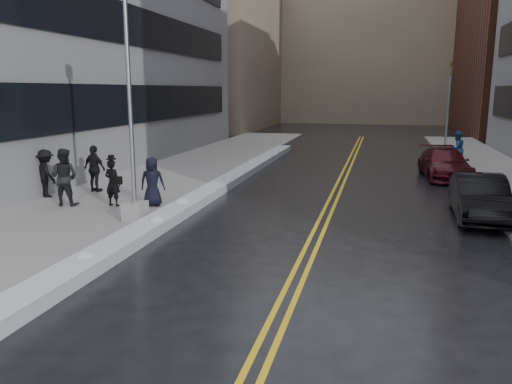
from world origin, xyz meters
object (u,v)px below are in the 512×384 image
Objects in this scene: pedestrian_d at (95,169)px; pedestrian_e at (46,173)px; pedestrian_east at (457,149)px; car_maroon at (445,164)px; car_black at (480,197)px; traffic_signal at (448,103)px; pedestrian_fedora at (113,183)px; fire_hydrant at (498,181)px; pedestrian_c at (152,182)px; pedestrian_b at (64,177)px; lamppost at (132,146)px.

pedestrian_d is 1.02× the size of pedestrian_e.
pedestrian_east reaches higher than car_maroon.
pedestrian_e is 15.84m from car_black.
traffic_signal is 24.55m from pedestrian_fedora.
pedestrian_e is at bearing -162.09° from fire_hydrant.
pedestrian_c is (-12.13, -20.02, -2.37)m from traffic_signal.
car_maroon is (14.05, 10.17, -0.46)m from pedestrian_b.
lamppost is at bearing 150.05° from pedestrian_d.
car_maroon is (15.60, 9.10, -0.36)m from pedestrian_e.
car_maroon is at bearing 92.69° from car_black.
pedestrian_fedora is 0.90× the size of pedestrian_e.
pedestrian_d is 0.99× the size of pedestrian_east.
pedestrian_d is 18.75m from pedestrian_east.
fire_hydrant is at bearing -131.83° from pedestrian_e.
lamppost is at bearing 86.28° from pedestrian_c.
pedestrian_d is 14.54m from car_black.
fire_hydrant is at bearing -149.85° from pedestrian_d.
lamppost reaches higher than pedestrian_e.
car_maroon is at bearing -136.25° from pedestrian_d.
pedestrian_e is at bearing -154.40° from car_maroon.
pedestrian_d is at bearing -130.43° from traffic_signal.
lamppost is 4.01× the size of pedestrian_d.
lamppost is at bearing -118.21° from traffic_signal.
lamppost reaches higher than traffic_signal.
lamppost is 2.51m from pedestrian_c.
traffic_signal reaches higher than fire_hydrant.
pedestrian_b is (-15.25, -20.66, -2.22)m from traffic_signal.
pedestrian_c is at bearing -172.38° from pedestrian_b.
car_maroon is (-1.70, 3.51, 0.17)m from fire_hydrant.
traffic_signal is at bearing -130.48° from pedestrian_b.
pedestrian_e reaches higher than pedestrian_fedora.
pedestrian_fedora is at bearing -170.59° from car_black.
traffic_signal is at bearing -115.41° from pedestrian_fedora.
lamppost is 14.81m from fire_hydrant.
pedestrian_b reaches higher than pedestrian_d.
pedestrian_fedora is 15.78m from car_maroon.
pedestrian_c is 0.93× the size of pedestrian_d.
lamppost reaches higher than pedestrian_d.
traffic_signal is at bearing -134.35° from pedestrian_c.
traffic_signal is 3.57× the size of pedestrian_fedora.
pedestrian_east is 0.43× the size of car_black.
pedestrian_fedora is 2.94m from pedestrian_d.
pedestrian_east reaches higher than car_black.
traffic_signal reaches higher than pedestrian_c.
car_black is (-0.73, -11.23, -0.37)m from pedestrian_east.
car_black is (-1.50, -4.57, 0.19)m from fire_hydrant.
car_black is at bearing -163.71° from pedestrian_fedora.
pedestrian_b is at bearing 18.07° from pedestrian_fedora.
pedestrian_fedora is (-14.01, -6.36, 0.44)m from fire_hydrant.
pedestrian_b is 3.19m from pedestrian_c.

